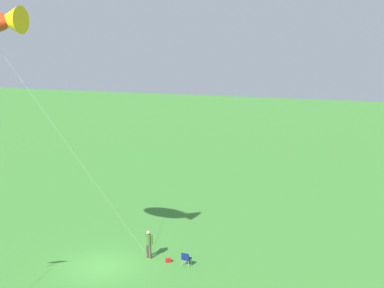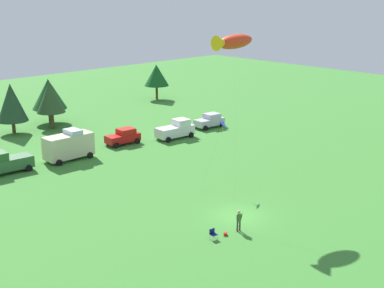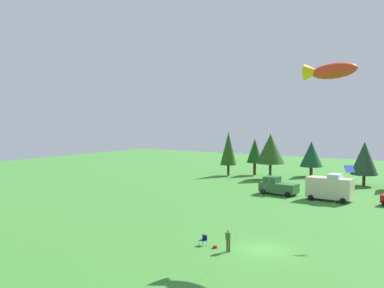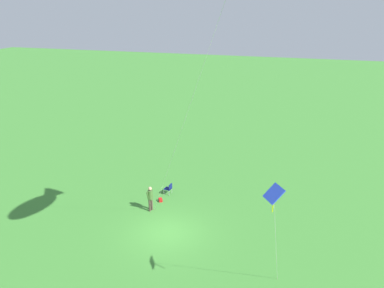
% 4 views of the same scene
% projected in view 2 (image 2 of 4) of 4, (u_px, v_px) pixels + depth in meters
% --- Properties ---
extents(ground_plane, '(160.00, 160.00, 0.00)m').
position_uv_depth(ground_plane, '(238.00, 216.00, 44.71)').
color(ground_plane, '#3A7E2F').
extents(person_kite_flyer, '(0.55, 0.42, 1.74)m').
position_uv_depth(person_kite_flyer, '(239.00, 219.00, 41.67)').
color(person_kite_flyer, '#4A3831').
rests_on(person_kite_flyer, ground).
extents(folding_chair, '(0.54, 0.54, 0.82)m').
position_uv_depth(folding_chair, '(213.00, 233.00, 40.46)').
color(folding_chair, navy).
rests_on(folding_chair, ground).
extents(backpack_on_grass, '(0.39, 0.36, 0.22)m').
position_uv_depth(backpack_on_grass, '(225.00, 234.00, 41.19)').
color(backpack_on_grass, red).
rests_on(backpack_on_grass, ground).
extents(truck_green_flatbed, '(5.13, 2.70, 2.34)m').
position_uv_depth(truck_green_flatbed, '(6.00, 163.00, 54.92)').
color(truck_green_flatbed, '#316135').
rests_on(truck_green_flatbed, ground).
extents(van_camper_beige, '(5.41, 2.63, 3.34)m').
position_uv_depth(van_camper_beige, '(69.00, 145.00, 59.07)').
color(van_camper_beige, beige).
rests_on(van_camper_beige, ground).
extents(car_red_sedan, '(4.30, 2.42, 1.89)m').
position_uv_depth(car_red_sedan, '(123.00, 137.00, 65.15)').
color(car_red_sedan, red).
rests_on(car_red_sedan, ground).
extents(truck_white_pickup, '(5.16, 2.76, 2.34)m').
position_uv_depth(truck_white_pickup, '(176.00, 130.00, 67.77)').
color(truck_white_pickup, silver).
rests_on(truck_white_pickup, ground).
extents(car_silver_compact, '(4.31, 2.44, 1.89)m').
position_uv_depth(car_silver_compact, '(210.00, 121.00, 72.99)').
color(car_silver_compact, '#BAB6C6').
rests_on(car_silver_compact, ground).
extents(kite_large_fish, '(8.13, 6.94, 14.63)m').
position_uv_depth(kite_large_fish, '(232.00, 42.00, 46.00)').
color(kite_large_fish, red).
rests_on(kite_large_fish, ground).
extents(kite_diamond_blue, '(2.93, 0.89, 6.28)m').
position_uv_depth(kite_diamond_blue, '(222.00, 126.00, 50.46)').
color(kite_diamond_blue, blue).
rests_on(kite_diamond_blue, ground).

